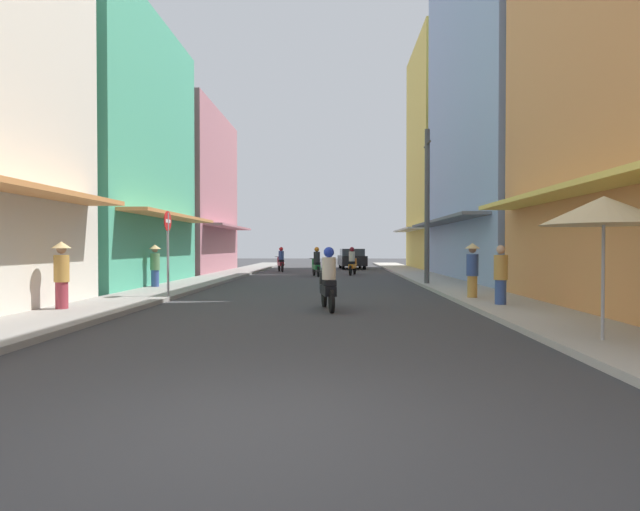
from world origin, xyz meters
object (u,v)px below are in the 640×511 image
(motorbike_green, at_px, (316,263))
(vendor_umbrella, at_px, (604,211))
(pedestrian_crossing, at_px, (472,269))
(motorbike_black, at_px, (328,282))
(pedestrian_far, at_px, (155,264))
(utility_pole, at_px, (427,206))
(motorbike_maroon, at_px, (281,261))
(pedestrian_foreground, at_px, (62,273))
(pedestrian_midway, at_px, (501,277))
(motorbike_orange, at_px, (353,263))
(street_sign_no_entry, at_px, (168,242))
(parked_car, at_px, (352,259))

(motorbike_green, bearing_deg, vendor_umbrella, -74.37)
(vendor_umbrella, bearing_deg, pedestrian_crossing, 92.20)
(motorbike_black, distance_m, pedestrian_far, 8.61)
(vendor_umbrella, bearing_deg, utility_pole, 92.62)
(motorbike_black, relative_size, motorbike_maroon, 1.02)
(motorbike_black, xyz_separation_m, pedestrian_foreground, (-6.27, -0.92, 0.26))
(vendor_umbrella, height_order, utility_pole, utility_pole)
(motorbike_green, height_order, pedestrian_crossing, pedestrian_crossing)
(motorbike_maroon, distance_m, pedestrian_crossing, 18.89)
(pedestrian_foreground, bearing_deg, pedestrian_midway, 6.77)
(motorbike_orange, xyz_separation_m, pedestrian_crossing, (3.04, -13.62, 0.25))
(motorbike_maroon, distance_m, street_sign_no_entry, 17.28)
(motorbike_black, height_order, parked_car, motorbike_black)
(pedestrian_midway, bearing_deg, vendor_umbrella, -89.87)
(motorbike_orange, relative_size, pedestrian_far, 1.07)
(motorbike_orange, xyz_separation_m, parked_car, (0.21, 8.19, 0.04))
(motorbike_green, xyz_separation_m, pedestrian_far, (-5.58, -8.67, 0.24))
(pedestrian_foreground, height_order, pedestrian_midway, pedestrian_foreground)
(parked_car, bearing_deg, pedestrian_far, -113.12)
(motorbike_black, height_order, pedestrian_far, pedestrian_far)
(motorbike_orange, bearing_deg, motorbike_green, -145.67)
(pedestrian_foreground, bearing_deg, vendor_umbrella, -18.72)
(pedestrian_far, bearing_deg, motorbike_black, -41.32)
(vendor_umbrella, xyz_separation_m, utility_pole, (-0.56, 12.26, 1.07))
(motorbike_green, bearing_deg, motorbike_orange, 34.33)
(motorbike_maroon, bearing_deg, utility_pole, -58.38)
(utility_pole, bearing_deg, pedestrian_far, -168.81)
(motorbike_maroon, relative_size, parked_car, 0.42)
(motorbike_black, relative_size, pedestrian_midway, 1.11)
(motorbike_green, xyz_separation_m, pedestrian_crossing, (5.03, -12.26, 0.25))
(motorbike_orange, height_order, pedestrian_crossing, pedestrian_crossing)
(motorbike_orange, distance_m, pedestrian_midway, 15.72)
(motorbike_black, relative_size, motorbike_green, 1.01)
(motorbike_green, relative_size, street_sign_no_entry, 0.67)
(motorbike_orange, bearing_deg, pedestrian_midway, -77.94)
(motorbike_green, xyz_separation_m, pedestrian_midway, (5.28, -14.02, 0.11))
(utility_pole, bearing_deg, pedestrian_foreground, -139.47)
(pedestrian_midway, bearing_deg, pedestrian_crossing, 97.92)
(pedestrian_foreground, bearing_deg, motorbike_orange, 66.10)
(motorbike_green, xyz_separation_m, parked_car, (2.20, 9.55, 0.04))
(motorbike_maroon, height_order, pedestrian_crossing, pedestrian_crossing)
(pedestrian_foreground, xyz_separation_m, utility_pole, (10.11, 8.65, 2.25))
(utility_pole, bearing_deg, parked_car, 98.88)
(motorbike_green, height_order, pedestrian_far, pedestrian_far)
(parked_car, distance_m, utility_pole, 16.56)
(pedestrian_crossing, height_order, pedestrian_midway, pedestrian_crossing)
(motorbike_maroon, xyz_separation_m, parked_car, (4.68, 4.48, 0.04))
(motorbike_maroon, xyz_separation_m, street_sign_no_entry, (-1.44, -17.19, 1.01))
(pedestrian_foreground, relative_size, utility_pole, 0.27)
(pedestrian_crossing, bearing_deg, street_sign_no_entry, 179.14)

